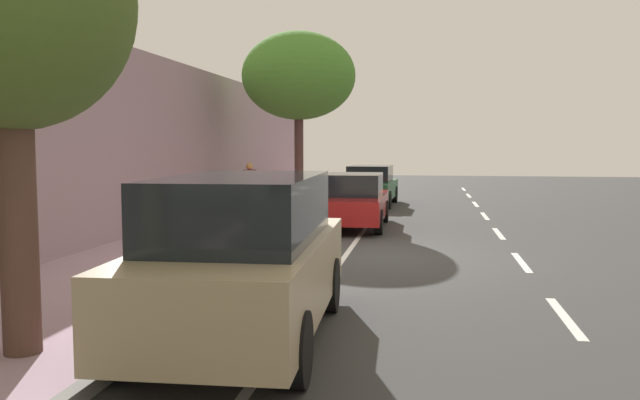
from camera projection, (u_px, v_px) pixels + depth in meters
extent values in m
plane|color=#363636|center=(374.00, 256.00, 13.78)|extent=(69.93, 69.93, 0.00)
cube|color=#B291A6|center=(191.00, 248.00, 14.42)|extent=(3.78, 43.71, 0.15)
cube|color=gray|center=(278.00, 250.00, 14.11)|extent=(0.16, 43.71, 0.15)
cube|color=white|center=(464.00, 189.00, 33.71)|extent=(0.14, 2.20, 0.01)
cube|color=white|center=(469.00, 196.00, 29.58)|extent=(0.14, 2.20, 0.01)
cube|color=white|center=(475.00, 204.00, 25.45)|extent=(0.14, 2.20, 0.01)
cube|color=white|center=(485.00, 216.00, 21.32)|extent=(0.14, 2.20, 0.01)
cube|color=white|center=(499.00, 233.00, 17.19)|extent=(0.14, 2.20, 0.01)
cube|color=white|center=(521.00, 262.00, 13.06)|extent=(0.14, 2.20, 0.01)
cube|color=white|center=(565.00, 317.00, 8.93)|extent=(0.14, 2.20, 0.01)
cube|color=white|center=(346.00, 255.00, 13.88)|extent=(0.12, 43.71, 0.01)
cube|color=gray|center=(98.00, 145.00, 14.57)|extent=(0.50, 43.71, 4.68)
cube|color=#1E512D|center=(370.00, 190.00, 25.03)|extent=(1.92, 4.46, 0.64)
cube|color=black|center=(370.00, 173.00, 24.98)|extent=(1.63, 2.16, 0.60)
cylinder|color=black|center=(344.00, 199.00, 23.88)|extent=(0.24, 0.67, 0.66)
cylinder|color=black|center=(388.00, 200.00, 23.56)|extent=(0.24, 0.67, 0.66)
cylinder|color=black|center=(354.00, 194.00, 26.54)|extent=(0.24, 0.67, 0.66)
cylinder|color=black|center=(394.00, 194.00, 26.23)|extent=(0.24, 0.67, 0.66)
cube|color=maroon|center=(353.00, 206.00, 18.43)|extent=(1.79, 4.41, 0.64)
cube|color=black|center=(353.00, 184.00, 18.37)|extent=(1.56, 2.11, 0.60)
cylinder|color=black|center=(317.00, 221.00, 17.23)|extent=(0.22, 0.66, 0.66)
cylinder|color=black|center=(378.00, 222.00, 16.98)|extent=(0.22, 0.66, 0.66)
cylinder|color=black|center=(331.00, 210.00, 19.92)|extent=(0.22, 0.66, 0.66)
cylinder|color=black|center=(384.00, 211.00, 19.67)|extent=(0.22, 0.66, 0.66)
cube|color=tan|center=(245.00, 276.00, 7.85)|extent=(2.07, 4.77, 0.90)
cube|color=black|center=(244.00, 208.00, 7.78)|extent=(1.79, 3.16, 0.76)
cylinder|color=black|center=(125.00, 343.00, 6.56)|extent=(0.25, 0.77, 0.76)
cylinder|color=black|center=(297.00, 350.00, 6.34)|extent=(0.25, 0.77, 0.76)
cylinder|color=black|center=(210.00, 282.00, 9.44)|extent=(0.25, 0.77, 0.76)
cylinder|color=black|center=(330.00, 285.00, 9.22)|extent=(0.25, 0.77, 0.76)
torus|color=black|center=(310.00, 248.00, 12.73)|extent=(0.59, 0.39, 0.67)
torus|color=black|center=(272.00, 243.00, 13.41)|extent=(0.59, 0.39, 0.67)
cylinder|color=black|center=(295.00, 242.00, 12.98)|extent=(0.57, 0.37, 0.50)
cylinder|color=black|center=(282.00, 241.00, 13.21)|extent=(0.14, 0.10, 0.46)
cylinder|color=black|center=(293.00, 231.00, 12.99)|extent=(0.64, 0.41, 0.05)
cylinder|color=black|center=(278.00, 247.00, 13.30)|extent=(0.32, 0.21, 0.18)
cylinder|color=black|center=(276.00, 236.00, 13.32)|extent=(0.24, 0.17, 0.32)
cylinder|color=black|center=(308.00, 240.00, 12.74)|extent=(0.12, 0.09, 0.33)
cube|color=black|center=(280.00, 227.00, 13.23)|extent=(0.26, 0.21, 0.05)
cylinder|color=black|center=(307.00, 229.00, 12.75)|extent=(0.26, 0.41, 0.03)
cylinder|color=#C6B284|center=(283.00, 239.00, 13.45)|extent=(0.15, 0.15, 0.79)
cylinder|color=#C6B284|center=(288.00, 238.00, 13.62)|extent=(0.15, 0.15, 0.79)
cube|color=white|center=(285.00, 206.00, 13.48)|extent=(0.36, 0.44, 0.56)
cylinder|color=white|center=(278.00, 209.00, 13.26)|extent=(0.10, 0.10, 0.53)
cylinder|color=white|center=(292.00, 207.00, 13.70)|extent=(0.10, 0.10, 0.53)
sphere|color=tan|center=(285.00, 187.00, 13.44)|extent=(0.22, 0.22, 0.22)
sphere|color=navy|center=(285.00, 186.00, 13.44)|extent=(0.25, 0.25, 0.25)
cube|color=black|center=(277.00, 205.00, 13.58)|extent=(0.28, 0.35, 0.44)
cylinder|color=#4E3530|center=(299.00, 159.00, 21.86)|extent=(0.30, 0.30, 3.41)
ellipsoid|color=#48832D|center=(299.00, 76.00, 21.62)|extent=(3.77, 3.77, 2.90)
cylinder|color=brown|center=(18.00, 213.00, 6.84)|extent=(0.39, 0.39, 2.99)
cylinder|color=black|center=(247.00, 199.00, 21.26)|extent=(0.15, 0.15, 0.80)
cylinder|color=black|center=(253.00, 199.00, 21.36)|extent=(0.15, 0.15, 0.80)
cube|color=#591E1E|center=(250.00, 178.00, 21.25)|extent=(0.44, 0.42, 0.57)
cylinder|color=#591E1E|center=(242.00, 179.00, 21.12)|extent=(0.10, 0.10, 0.54)
cylinder|color=#591E1E|center=(257.00, 179.00, 21.38)|extent=(0.10, 0.10, 0.54)
sphere|color=tan|center=(249.00, 166.00, 21.21)|extent=(0.22, 0.22, 0.22)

